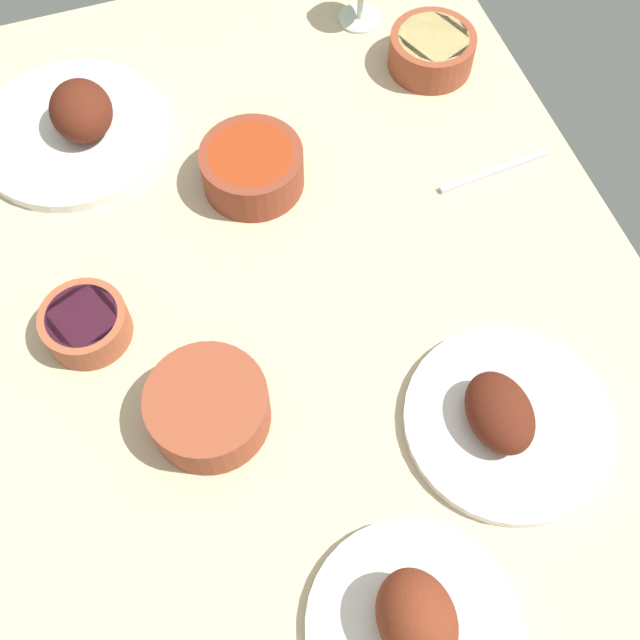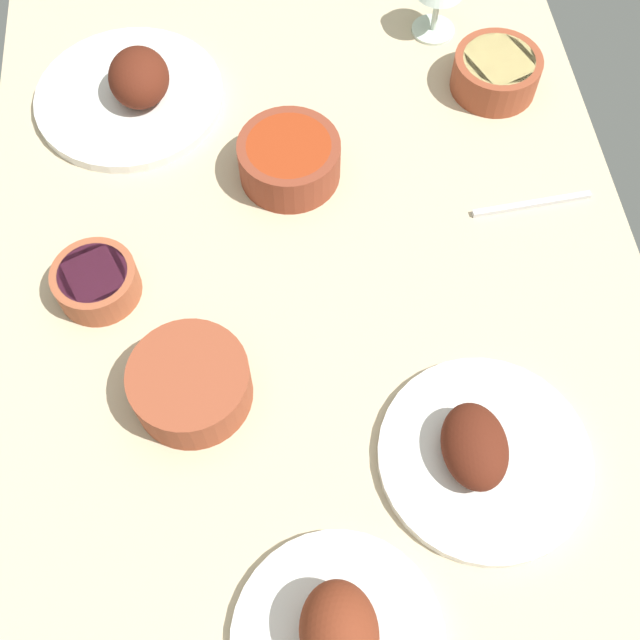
{
  "view_description": "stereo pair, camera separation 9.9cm",
  "coord_description": "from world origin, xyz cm",
  "px_view_note": "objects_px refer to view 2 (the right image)",
  "views": [
    {
      "loc": [
        44.57,
        -15.03,
        93.65
      ],
      "look_at": [
        0.0,
        0.0,
        6.0
      ],
      "focal_mm": 43.59,
      "sensor_mm": 36.0,
      "label": 1
    },
    {
      "loc": [
        46.73,
        -5.34,
        93.65
      ],
      "look_at": [
        0.0,
        0.0,
        6.0
      ],
      "focal_mm": 43.59,
      "sensor_mm": 36.0,
      "label": 2
    }
  ],
  "objects_px": {
    "bowl_potatoes": "(190,383)",
    "bowl_onions": "(96,281)",
    "plate_center_main": "(481,454)",
    "plate_near_viewer": "(133,90)",
    "bowl_pasta": "(496,72)",
    "plate_far_side": "(338,636)",
    "fork_loose": "(532,204)",
    "bowl_sauce": "(289,159)"
  },
  "relations": [
    {
      "from": "bowl_potatoes",
      "to": "bowl_onions",
      "type": "height_order",
      "value": "bowl_potatoes"
    },
    {
      "from": "plate_near_viewer",
      "to": "plate_center_main",
      "type": "relative_size",
      "value": 1.13
    },
    {
      "from": "plate_far_side",
      "to": "bowl_pasta",
      "type": "distance_m",
      "value": 0.84
    },
    {
      "from": "bowl_potatoes",
      "to": "fork_loose",
      "type": "bearing_deg",
      "value": 115.86
    },
    {
      "from": "bowl_sauce",
      "to": "bowl_pasta",
      "type": "xyz_separation_m",
      "value": [
        -0.14,
        0.33,
        -0.0
      ]
    },
    {
      "from": "plate_near_viewer",
      "to": "bowl_onions",
      "type": "bearing_deg",
      "value": -7.94
    },
    {
      "from": "plate_near_viewer",
      "to": "bowl_potatoes",
      "type": "distance_m",
      "value": 0.51
    },
    {
      "from": "plate_near_viewer",
      "to": "bowl_potatoes",
      "type": "xyz_separation_m",
      "value": [
        0.5,
        0.07,
        0.01
      ]
    },
    {
      "from": "plate_near_viewer",
      "to": "bowl_sauce",
      "type": "distance_m",
      "value": 0.28
    },
    {
      "from": "plate_center_main",
      "to": "bowl_onions",
      "type": "distance_m",
      "value": 0.54
    },
    {
      "from": "bowl_sauce",
      "to": "bowl_pasta",
      "type": "relative_size",
      "value": 1.1
    },
    {
      "from": "bowl_sauce",
      "to": "fork_loose",
      "type": "height_order",
      "value": "bowl_sauce"
    },
    {
      "from": "bowl_potatoes",
      "to": "bowl_pasta",
      "type": "bearing_deg",
      "value": 134.13
    },
    {
      "from": "plate_far_side",
      "to": "bowl_potatoes",
      "type": "relative_size",
      "value": 1.56
    },
    {
      "from": "bowl_pasta",
      "to": "plate_far_side",
      "type": "bearing_deg",
      "value": -23.8
    },
    {
      "from": "plate_near_viewer",
      "to": "plate_far_side",
      "type": "xyz_separation_m",
      "value": [
        0.8,
        0.21,
        0.01
      ]
    },
    {
      "from": "bowl_pasta",
      "to": "plate_center_main",
      "type": "bearing_deg",
      "value": -14.06
    },
    {
      "from": "plate_far_side",
      "to": "fork_loose",
      "type": "distance_m",
      "value": 0.64
    },
    {
      "from": "fork_loose",
      "to": "plate_center_main",
      "type": "bearing_deg",
      "value": 62.01
    },
    {
      "from": "plate_center_main",
      "to": "bowl_sauce",
      "type": "bearing_deg",
      "value": -158.1
    },
    {
      "from": "bowl_onions",
      "to": "fork_loose",
      "type": "distance_m",
      "value": 0.61
    },
    {
      "from": "plate_near_viewer",
      "to": "plate_far_side",
      "type": "distance_m",
      "value": 0.83
    },
    {
      "from": "plate_far_side",
      "to": "bowl_onions",
      "type": "xyz_separation_m",
      "value": [
        -0.47,
        -0.26,
        -0.01
      ]
    },
    {
      "from": "plate_near_viewer",
      "to": "fork_loose",
      "type": "bearing_deg",
      "value": 64.67
    },
    {
      "from": "bowl_pasta",
      "to": "fork_loose",
      "type": "bearing_deg",
      "value": 1.37
    },
    {
      "from": "bowl_sauce",
      "to": "bowl_potatoes",
      "type": "relative_size",
      "value": 0.99
    },
    {
      "from": "plate_far_side",
      "to": "plate_center_main",
      "type": "bearing_deg",
      "value": 133.19
    },
    {
      "from": "plate_center_main",
      "to": "bowl_sauce",
      "type": "height_order",
      "value": "plate_center_main"
    },
    {
      "from": "bowl_potatoes",
      "to": "bowl_pasta",
      "type": "distance_m",
      "value": 0.67
    },
    {
      "from": "bowl_pasta",
      "to": "fork_loose",
      "type": "relative_size",
      "value": 0.76
    },
    {
      "from": "bowl_sauce",
      "to": "bowl_potatoes",
      "type": "height_order",
      "value": "same"
    },
    {
      "from": "plate_near_viewer",
      "to": "bowl_sauce",
      "type": "xyz_separation_m",
      "value": [
        0.17,
        0.22,
        0.01
      ]
    },
    {
      "from": "plate_center_main",
      "to": "bowl_sauce",
      "type": "relative_size",
      "value": 1.74
    },
    {
      "from": "bowl_onions",
      "to": "bowl_pasta",
      "type": "height_order",
      "value": "bowl_pasta"
    },
    {
      "from": "plate_near_viewer",
      "to": "bowl_pasta",
      "type": "height_order",
      "value": "plate_near_viewer"
    },
    {
      "from": "bowl_sauce",
      "to": "fork_loose",
      "type": "distance_m",
      "value": 0.35
    },
    {
      "from": "plate_far_side",
      "to": "bowl_pasta",
      "type": "bearing_deg",
      "value": 156.2
    },
    {
      "from": "plate_center_main",
      "to": "fork_loose",
      "type": "relative_size",
      "value": 1.46
    },
    {
      "from": "bowl_sauce",
      "to": "bowl_potatoes",
      "type": "bearing_deg",
      "value": -24.55
    },
    {
      "from": "bowl_pasta",
      "to": "bowl_onions",
      "type": "bearing_deg",
      "value": -63.16
    },
    {
      "from": "plate_center_main",
      "to": "bowl_pasta",
      "type": "height_order",
      "value": "plate_center_main"
    },
    {
      "from": "bowl_onions",
      "to": "bowl_pasta",
      "type": "xyz_separation_m",
      "value": [
        -0.3,
        0.6,
        0.01
      ]
    }
  ]
}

